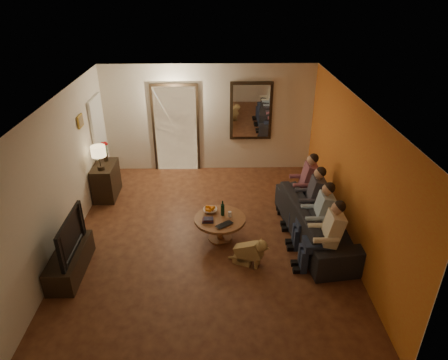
{
  "coord_description": "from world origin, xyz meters",
  "views": [
    {
      "loc": [
        0.16,
        -6.15,
        4.4
      ],
      "look_at": [
        0.3,
        0.3,
        1.05
      ],
      "focal_mm": 32.0,
      "sensor_mm": 36.0,
      "label": 1
    }
  ],
  "objects_px": {
    "table_lamp": "(99,158)",
    "wine_bottle": "(223,208)",
    "person_c": "(311,201)",
    "dog": "(248,251)",
    "person_b": "(319,219)",
    "coffee_table": "(220,228)",
    "laptop": "(226,226)",
    "person_a": "(327,239)",
    "person_d": "(305,186)",
    "sofa": "(319,220)",
    "tv_stand": "(70,262)",
    "bowl": "(210,210)",
    "dresser": "(106,181)",
    "tv": "(64,235)"
  },
  "relations": [
    {
      "from": "dresser",
      "to": "person_d",
      "type": "bearing_deg",
      "value": -10.33
    },
    {
      "from": "person_b",
      "to": "laptop",
      "type": "xyz_separation_m",
      "value": [
        -1.62,
        0.01,
        -0.14
      ]
    },
    {
      "from": "person_c",
      "to": "coffee_table",
      "type": "relative_size",
      "value": 1.28
    },
    {
      "from": "sofa",
      "to": "wine_bottle",
      "type": "bearing_deg",
      "value": 79.98
    },
    {
      "from": "tv",
      "to": "dog",
      "type": "height_order",
      "value": "tv"
    },
    {
      "from": "person_c",
      "to": "dog",
      "type": "bearing_deg",
      "value": -139.77
    },
    {
      "from": "dresser",
      "to": "person_d",
      "type": "relative_size",
      "value": 0.7
    },
    {
      "from": "wine_bottle",
      "to": "person_c",
      "type": "bearing_deg",
      "value": 7.34
    },
    {
      "from": "tv",
      "to": "coffee_table",
      "type": "height_order",
      "value": "tv"
    },
    {
      "from": "table_lamp",
      "to": "person_b",
      "type": "distance_m",
      "value": 4.55
    },
    {
      "from": "person_d",
      "to": "bowl",
      "type": "distance_m",
      "value": 2.02
    },
    {
      "from": "dresser",
      "to": "person_c",
      "type": "distance_m",
      "value": 4.41
    },
    {
      "from": "person_b",
      "to": "bowl",
      "type": "distance_m",
      "value": 1.97
    },
    {
      "from": "person_a",
      "to": "table_lamp",
      "type": "bearing_deg",
      "value": 150.77
    },
    {
      "from": "tv_stand",
      "to": "person_c",
      "type": "height_order",
      "value": "person_c"
    },
    {
      "from": "table_lamp",
      "to": "dog",
      "type": "height_order",
      "value": "table_lamp"
    },
    {
      "from": "person_a",
      "to": "person_d",
      "type": "distance_m",
      "value": 1.8
    },
    {
      "from": "dresser",
      "to": "laptop",
      "type": "height_order",
      "value": "dresser"
    },
    {
      "from": "laptop",
      "to": "bowl",
      "type": "bearing_deg",
      "value": 82.49
    },
    {
      "from": "person_b",
      "to": "person_c",
      "type": "height_order",
      "value": "same"
    },
    {
      "from": "tv_stand",
      "to": "person_c",
      "type": "distance_m",
      "value": 4.37
    },
    {
      "from": "dresser",
      "to": "person_c",
      "type": "xyz_separation_m",
      "value": [
        4.19,
        -1.36,
        0.23
      ]
    },
    {
      "from": "person_c",
      "to": "dog",
      "type": "relative_size",
      "value": 2.14
    },
    {
      "from": "person_a",
      "to": "wine_bottle",
      "type": "height_order",
      "value": "person_a"
    },
    {
      "from": "person_d",
      "to": "laptop",
      "type": "height_order",
      "value": "person_d"
    },
    {
      "from": "dresser",
      "to": "bowl",
      "type": "height_order",
      "value": "dresser"
    },
    {
      "from": "table_lamp",
      "to": "wine_bottle",
      "type": "distance_m",
      "value": 2.89
    },
    {
      "from": "laptop",
      "to": "person_a",
      "type": "bearing_deg",
      "value": -57.26
    },
    {
      "from": "tv",
      "to": "laptop",
      "type": "bearing_deg",
      "value": -76.93
    },
    {
      "from": "dresser",
      "to": "sofa",
      "type": "distance_m",
      "value": 4.6
    },
    {
      "from": "tv",
      "to": "person_c",
      "type": "bearing_deg",
      "value": -74.12
    },
    {
      "from": "dresser",
      "to": "bowl",
      "type": "xyz_separation_m",
      "value": [
        2.29,
        -1.46,
        0.11
      ]
    },
    {
      "from": "person_d",
      "to": "tv",
      "type": "bearing_deg",
      "value": -156.84
    },
    {
      "from": "dresser",
      "to": "person_b",
      "type": "xyz_separation_m",
      "value": [
        4.19,
        -1.96,
        0.23
      ]
    },
    {
      "from": "tv",
      "to": "wine_bottle",
      "type": "bearing_deg",
      "value": -68.81
    },
    {
      "from": "coffee_table",
      "to": "person_a",
      "type": "bearing_deg",
      "value": -27.26
    },
    {
      "from": "person_a",
      "to": "person_d",
      "type": "height_order",
      "value": "same"
    },
    {
      "from": "dresser",
      "to": "wine_bottle",
      "type": "xyz_separation_m",
      "value": [
        2.52,
        -1.58,
        0.23
      ]
    },
    {
      "from": "dresser",
      "to": "tv_stand",
      "type": "bearing_deg",
      "value": -90.0
    },
    {
      "from": "dog",
      "to": "sofa",
      "type": "bearing_deg",
      "value": 52.94
    },
    {
      "from": "tv",
      "to": "person_b",
      "type": "relative_size",
      "value": 0.92
    },
    {
      "from": "tv_stand",
      "to": "coffee_table",
      "type": "bearing_deg",
      "value": 19.55
    },
    {
      "from": "person_b",
      "to": "coffee_table",
      "type": "distance_m",
      "value": 1.78
    },
    {
      "from": "person_b",
      "to": "dresser",
      "type": "bearing_deg",
      "value": 154.88
    },
    {
      "from": "tv_stand",
      "to": "bowl",
      "type": "bearing_deg",
      "value": 25.6
    },
    {
      "from": "tv_stand",
      "to": "person_a",
      "type": "xyz_separation_m",
      "value": [
        4.19,
        -0.01,
        0.39
      ]
    },
    {
      "from": "table_lamp",
      "to": "person_c",
      "type": "bearing_deg",
      "value": -15.27
    },
    {
      "from": "tv_stand",
      "to": "dog",
      "type": "relative_size",
      "value": 2.2
    },
    {
      "from": "sofa",
      "to": "laptop",
      "type": "xyz_separation_m",
      "value": [
        -1.72,
        -0.29,
        0.1
      ]
    },
    {
      "from": "tv_stand",
      "to": "coffee_table",
      "type": "xyz_separation_m",
      "value": [
        2.47,
        0.88,
        0.02
      ]
    }
  ]
}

